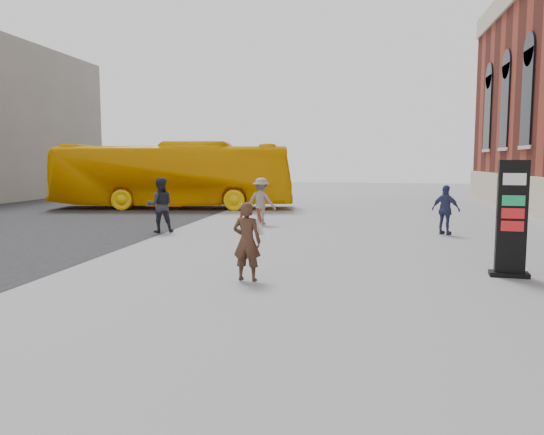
% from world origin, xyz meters
% --- Properties ---
extents(ground, '(100.00, 100.00, 0.00)m').
position_xyz_m(ground, '(0.00, 0.00, 0.00)').
color(ground, '#9E9EA3').
extents(info_pylon, '(0.85, 0.49, 2.53)m').
position_xyz_m(info_pylon, '(4.95, 0.76, 1.26)').
color(info_pylon, black).
rests_on(info_pylon, ground).
extents(woman, '(0.66, 0.61, 1.66)m').
position_xyz_m(woman, '(-0.60, -0.54, 0.85)').
color(woman, '#41261B').
rests_on(woman, ground).
extents(bus, '(12.81, 4.59, 3.49)m').
position_xyz_m(bus, '(-8.02, 15.53, 1.74)').
color(bus, '#EEAB01').
rests_on(bus, road).
extents(pedestrian_a, '(1.14, 1.03, 1.92)m').
position_xyz_m(pedestrian_a, '(-5.21, 6.34, 0.96)').
color(pedestrian_a, '#23242D').
rests_on(pedestrian_a, ground).
extents(pedestrian_b, '(1.31, 0.92, 1.84)m').
position_xyz_m(pedestrian_b, '(-2.16, 9.27, 0.92)').
color(pedestrian_b, gray).
rests_on(pedestrian_b, ground).
extents(pedestrian_c, '(1.05, 0.89, 1.69)m').
position_xyz_m(pedestrian_c, '(4.59, 7.39, 0.85)').
color(pedestrian_c, navy).
rests_on(pedestrian_c, ground).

